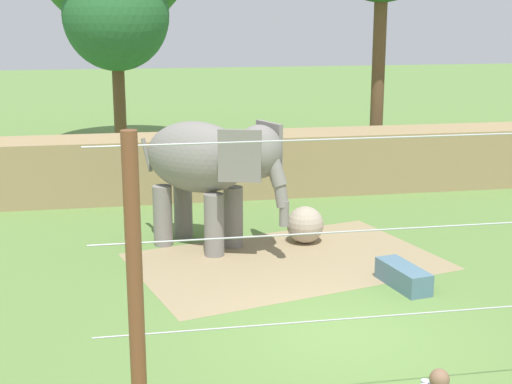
# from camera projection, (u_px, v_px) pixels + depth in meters

# --- Properties ---
(ground_plane) EXTENTS (120.00, 120.00, 0.00)m
(ground_plane) POSITION_uv_depth(u_px,v_px,m) (342.00, 334.00, 12.82)
(ground_plane) COLOR #5B7F3D
(dirt_patch) EXTENTS (7.35, 5.71, 0.01)m
(dirt_patch) POSITION_uv_depth(u_px,v_px,m) (287.00, 261.00, 16.50)
(dirt_patch) COLOR #937F5B
(dirt_patch) RESTS_ON ground
(embankment_wall) EXTENTS (36.00, 1.80, 1.81)m
(embankment_wall) POSITION_uv_depth(u_px,v_px,m) (244.00, 164.00, 22.37)
(embankment_wall) COLOR #997F56
(embankment_wall) RESTS_ON ground
(elephant) EXTENTS (3.47, 3.30, 3.01)m
(elephant) POSITION_uv_depth(u_px,v_px,m) (208.00, 164.00, 16.98)
(elephant) COLOR gray
(elephant) RESTS_ON ground
(enrichment_ball) EXTENTS (0.88, 0.88, 0.88)m
(enrichment_ball) POSITION_uv_depth(u_px,v_px,m) (305.00, 225.00, 17.73)
(enrichment_ball) COLOR tan
(enrichment_ball) RESTS_ON ground
(cable_fence) EXTENTS (8.04, 0.18, 4.19)m
(cable_fence) POSITION_uv_depth(u_px,v_px,m) (431.00, 292.00, 9.00)
(cable_fence) COLOR brown
(cable_fence) RESTS_ON ground
(feed_trough) EXTENTS (0.75, 1.47, 0.44)m
(feed_trough) POSITION_uv_depth(u_px,v_px,m) (403.00, 276.00, 14.95)
(feed_trough) COLOR slate
(feed_trough) RESTS_ON ground
(tree_behind_wall) EXTENTS (3.91, 3.91, 7.28)m
(tree_behind_wall) POSITION_uv_depth(u_px,v_px,m) (116.00, 16.00, 27.39)
(tree_behind_wall) COLOR brown
(tree_behind_wall) RESTS_ON ground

